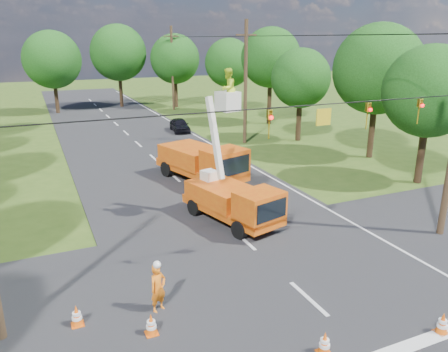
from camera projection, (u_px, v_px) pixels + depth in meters
name	position (u px, v px, depth m)	size (l,w,h in m)	color
ground	(154.00, 159.00, 32.34)	(140.00, 140.00, 0.00)	#335018
road_main	(154.00, 159.00, 32.34)	(12.00, 100.00, 0.06)	black
road_cross	(278.00, 272.00, 16.64)	(56.00, 10.00, 0.07)	black
edge_line	(223.00, 151.00, 34.50)	(0.12, 90.00, 0.02)	silver
bucket_truck	(233.00, 191.00, 20.72)	(3.36, 5.81, 7.27)	#D7640F
second_truck	(203.00, 162.00, 26.83)	(4.15, 6.92, 2.44)	#D7640F
ground_worker	(158.00, 288.00, 14.04)	(0.61, 0.40, 1.66)	#FF5B15
distant_car	(180.00, 125.00, 41.60)	(1.50, 3.74, 1.27)	black
traffic_cone_0	(325.00, 343.00, 12.22)	(0.38, 0.38, 0.71)	#E5570C
traffic_cone_1	(443.00, 323.00, 13.07)	(0.38, 0.38, 0.71)	#E5570C
traffic_cone_2	(244.00, 207.00, 22.11)	(0.38, 0.38, 0.71)	#E5570C
traffic_cone_3	(229.00, 181.00, 26.06)	(0.38, 0.38, 0.71)	#E5570C
traffic_cone_4	(151.00, 325.00, 13.02)	(0.38, 0.38, 0.71)	#E5570C
traffic_cone_5	(77.00, 316.00, 13.43)	(0.38, 0.38, 0.71)	#E5570C
traffic_cone_7	(209.00, 158.00, 31.19)	(0.38, 0.38, 0.71)	#E5570C
pole_right_mid	(246.00, 82.00, 35.82)	(1.80, 0.30, 10.00)	#4C3823
pole_right_far	(172.00, 68.00, 53.27)	(1.80, 0.30, 10.00)	#4C3823
signal_span	(338.00, 115.00, 15.72)	(18.00, 0.29, 1.07)	black
tree_right_a	(430.00, 92.00, 25.40)	(5.40, 5.40, 8.28)	#382616
tree_right_b	(378.00, 69.00, 30.95)	(6.40, 6.40, 9.65)	#382616
tree_right_c	(301.00, 78.00, 36.70)	(5.00, 5.00, 7.83)	#382616
tree_right_d	(271.00, 58.00, 43.89)	(6.00, 6.00, 9.70)	#382616
tree_right_e	(229.00, 63.00, 50.74)	(5.60, 5.60, 8.63)	#382616
tree_far_a	(52.00, 60.00, 50.36)	(6.60, 6.60, 9.50)	#382616
tree_far_b	(118.00, 53.00, 55.00)	(7.00, 7.00, 10.32)	#382616
tree_far_c	(175.00, 59.00, 55.11)	(6.20, 6.20, 9.18)	#382616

